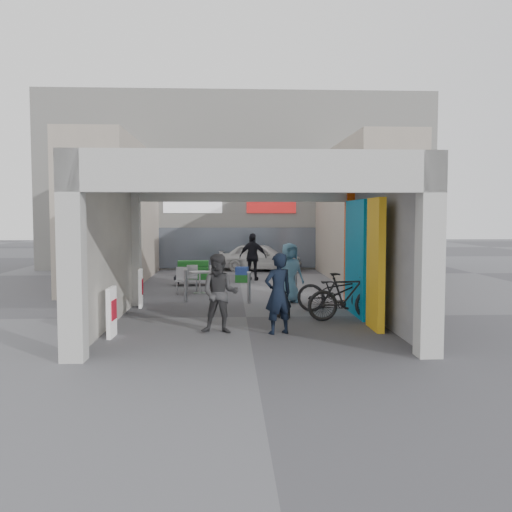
{
  "coord_description": "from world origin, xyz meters",
  "views": [
    {
      "loc": [
        -0.42,
        -13.49,
        2.41
      ],
      "look_at": [
        0.28,
        1.0,
        1.39
      ],
      "focal_mm": 40.0,
      "sensor_mm": 36.0,
      "label": 1
    }
  ],
  "objects": [
    {
      "name": "white_van",
      "position": [
        0.98,
        11.5,
        0.62
      ],
      "size": [
        3.89,
        2.41,
        1.23
      ],
      "primitive_type": "imported",
      "rotation": [
        0.0,
        0.0,
        1.29
      ],
      "color": "silver",
      "rests_on": "ground"
    },
    {
      "name": "bicycle_rear",
      "position": [
        2.3,
        -0.55,
        0.56
      ],
      "size": [
        1.91,
        0.77,
        1.11
      ],
      "primitive_type": "imported",
      "rotation": [
        0.0,
        0.0,
        1.71
      ],
      "color": "black",
      "rests_on": "ground"
    },
    {
      "name": "ground",
      "position": [
        0.0,
        0.0,
        0.0
      ],
      "size": [
        90.0,
        90.0,
        0.0
      ],
      "primitive_type": "plane",
      "color": "#59595E",
      "rests_on": "ground"
    },
    {
      "name": "man_crates",
      "position": [
        0.5,
        7.83,
        0.88
      ],
      "size": [
        1.11,
        0.68,
        1.77
      ],
      "primitive_type": "imported",
      "rotation": [
        0.0,
        0.0,
        2.88
      ],
      "color": "black",
      "rests_on": "ground"
    },
    {
      "name": "bicycle_front",
      "position": [
        2.3,
        0.44,
        0.55
      ],
      "size": [
        2.2,
        1.45,
        1.09
      ],
      "primitive_type": "imported",
      "rotation": [
        0.0,
        0.0,
        1.19
      ],
      "color": "black",
      "rests_on": "ground"
    },
    {
      "name": "man_elderly",
      "position": [
        1.29,
        2.28,
        0.83
      ],
      "size": [
        0.96,
        0.81,
        1.67
      ],
      "primitive_type": "imported",
      "rotation": [
        0.0,
        0.0,
        0.4
      ],
      "color": "#5485A4",
      "rests_on": "ground"
    },
    {
      "name": "plaza_bldg_left",
      "position": [
        -4.5,
        7.5,
        2.5
      ],
      "size": [
        2.0,
        9.0,
        5.0
      ],
      "primitive_type": "cube",
      "color": "#AEA290",
      "rests_on": "ground"
    },
    {
      "name": "produce_stand",
      "position": [
        -1.66,
        6.4,
        0.34
      ],
      "size": [
        1.29,
        0.7,
        0.85
      ],
      "rotation": [
        0.0,
        0.0,
        -0.21
      ],
      "color": "black",
      "rests_on": "ground"
    },
    {
      "name": "bollard_right",
      "position": [
        1.46,
        2.28,
        0.43
      ],
      "size": [
        0.09,
        0.09,
        0.87
      ],
      "primitive_type": "cylinder",
      "color": "gray",
      "rests_on": "ground"
    },
    {
      "name": "border_collie",
      "position": [
        0.87,
        -0.16,
        0.25
      ],
      "size": [
        0.24,
        0.46,
        0.64
      ],
      "rotation": [
        0.0,
        0.0,
        0.31
      ],
      "color": "black",
      "rests_on": "ground"
    },
    {
      "name": "arcade_canopy",
      "position": [
        0.54,
        -0.82,
        2.3
      ],
      "size": [
        6.4,
        6.45,
        6.4
      ],
      "color": "#B7B6B2",
      "rests_on": "ground"
    },
    {
      "name": "bollard_left",
      "position": [
        -1.63,
        2.54,
        0.46
      ],
      "size": [
        0.09,
        0.09,
        0.91
      ],
      "primitive_type": "cylinder",
      "color": "gray",
      "rests_on": "ground"
    },
    {
      "name": "plaza_bldg_right",
      "position": [
        4.5,
        7.5,
        2.5
      ],
      "size": [
        2.0,
        9.0,
        5.0
      ],
      "primitive_type": "cube",
      "color": "#AEA290",
      "rests_on": "ground"
    },
    {
      "name": "man_back_turned",
      "position": [
        -0.6,
        -1.84,
        0.82
      ],
      "size": [
        0.87,
        0.71,
        1.64
      ],
      "primitive_type": "imported",
      "rotation": [
        0.0,
        0.0,
        -0.12
      ],
      "color": "#39393B",
      "rests_on": "ground"
    },
    {
      "name": "man_with_dog",
      "position": [
        0.59,
        -1.97,
        0.83
      ],
      "size": [
        0.71,
        0.6,
        1.66
      ],
      "primitive_type": "imported",
      "rotation": [
        0.0,
        0.0,
        3.53
      ],
      "color": "black",
      "rests_on": "ground"
    },
    {
      "name": "far_building",
      "position": [
        -0.0,
        13.99,
        3.99
      ],
      "size": [
        18.0,
        4.08,
        8.0
      ],
      "color": "silver",
      "rests_on": "ground"
    },
    {
      "name": "crate_stack",
      "position": [
        0.07,
        7.2,
        0.28
      ],
      "size": [
        0.5,
        0.42,
        0.56
      ],
      "rotation": [
        0.0,
        0.0,
        -0.16
      ],
      "color": "#1A5C1D",
      "rests_on": "ground"
    },
    {
      "name": "cafe_set",
      "position": [
        -1.43,
        4.53,
        0.29
      ],
      "size": [
        1.37,
        1.11,
        0.83
      ],
      "rotation": [
        0.0,
        0.0,
        -0.22
      ],
      "color": "#A7A7AC",
      "rests_on": "ground"
    },
    {
      "name": "advert_board_near",
      "position": [
        -2.75,
        -2.14,
        0.51
      ],
      "size": [
        0.12,
        0.55,
        1.0
      ],
      "rotation": [
        0.0,
        0.0,
        -0.04
      ],
      "color": "white",
      "rests_on": "ground"
    },
    {
      "name": "bollard_center",
      "position": [
        0.15,
        2.2,
        0.43
      ],
      "size": [
        0.09,
        0.09,
        0.86
      ],
      "primitive_type": "cylinder",
      "color": "gray",
      "rests_on": "ground"
    },
    {
      "name": "advert_board_far",
      "position": [
        -2.75,
        1.64,
        0.51
      ],
      "size": [
        0.14,
        0.55,
        1.0
      ],
      "rotation": [
        0.0,
        0.0,
        0.08
      ],
      "color": "white",
      "rests_on": "ground"
    }
  ]
}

